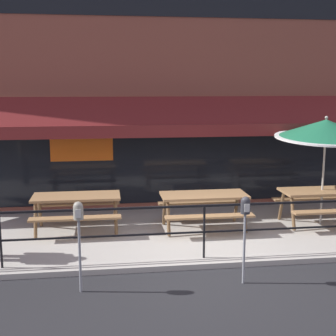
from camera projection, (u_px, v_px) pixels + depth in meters
name	position (u px, v px, depth m)	size (l,w,h in m)	color
ground_plane	(207.00, 269.00, 8.02)	(120.00, 120.00, 0.00)	#232326
patio_deck	(187.00, 231.00, 9.96)	(15.00, 4.00, 0.10)	#ADA89E
restaurant_building	(172.00, 55.00, 11.47)	(15.00, 1.60, 7.73)	brown
patio_railing	(204.00, 220.00, 8.17)	(13.84, 0.04, 0.97)	black
picnic_table_left	(77.00, 203.00, 9.72)	(1.80, 1.42, 0.76)	#997047
picnic_table_centre	(204.00, 201.00, 9.84)	(1.80, 1.42, 0.76)	#997047
picnic_table_right	(322.00, 197.00, 10.21)	(1.80, 1.42, 0.76)	#997047
patio_umbrella_right	(326.00, 130.00, 9.99)	(2.14, 2.14, 2.38)	#B7B2A8
parking_meter_near	(79.00, 219.00, 6.96)	(0.15, 0.16, 1.42)	gray
parking_meter_far	(245.00, 214.00, 7.27)	(0.15, 0.16, 1.42)	gray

